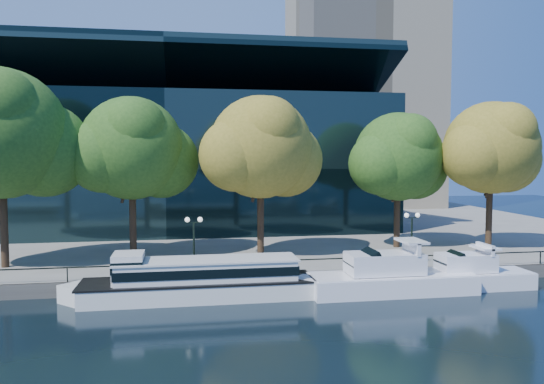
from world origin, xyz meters
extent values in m
plane|color=black|center=(0.00, 0.00, 0.00)|extent=(160.00, 160.00, 0.00)
cube|color=slate|center=(0.00, 36.50, 0.50)|extent=(90.00, 67.00, 1.00)
cube|color=#47443F|center=(0.00, 3.05, 0.50)|extent=(90.00, 0.25, 1.00)
cube|color=black|center=(0.00, 3.25, 1.95)|extent=(88.20, 0.08, 0.08)
cube|color=black|center=(0.00, 3.25, 1.45)|extent=(0.07, 0.07, 0.90)
cube|color=black|center=(-4.00, 32.00, 8.00)|extent=(50.00, 24.00, 16.00)
cube|color=black|center=(-4.00, 28.00, 17.50)|extent=(50.00, 17.14, 7.86)
cube|color=gray|center=(28.00, 55.00, 32.50)|extent=(22.00, 22.00, 65.00)
cube|color=silver|center=(-1.36, 1.31, 0.59)|extent=(14.94, 3.63, 1.17)
cube|color=black|center=(-1.36, 1.31, 1.20)|extent=(15.24, 3.70, 0.13)
cube|color=silver|center=(-8.83, 1.31, 0.59)|extent=(3.00, 3.00, 1.17)
cube|color=silver|center=(-0.83, 1.31, 1.87)|extent=(11.66, 2.98, 1.28)
cube|color=black|center=(-0.83, 1.31, 1.92)|extent=(11.80, 3.05, 0.59)
cube|color=silver|center=(-0.83, 1.31, 2.56)|extent=(11.95, 3.12, 0.11)
cube|color=silver|center=(-5.84, 1.31, 2.19)|extent=(1.92, 2.54, 1.92)
cube|color=black|center=(-5.84, 1.31, 2.40)|extent=(1.97, 2.61, 0.75)
cube|color=white|center=(11.69, 0.43, 0.65)|extent=(11.35, 3.24, 1.30)
cube|color=white|center=(6.01, 0.43, 0.65)|extent=(2.48, 2.48, 1.30)
cube|color=white|center=(11.69, 0.43, 1.32)|extent=(11.12, 3.18, 0.09)
cube|color=white|center=(11.12, 0.43, 2.11)|extent=(5.11, 2.43, 1.40)
cube|color=black|center=(9.64, 0.43, 2.22)|extent=(2.23, 2.33, 1.77)
cube|color=white|center=(13.05, 0.43, 3.13)|extent=(0.27, 2.53, 0.86)
cube|color=white|center=(13.05, 0.43, 3.57)|extent=(1.51, 2.53, 0.16)
cube|color=white|center=(17.74, 0.79, 0.58)|extent=(8.63, 2.69, 1.15)
cube|color=white|center=(13.43, 0.79, 0.58)|extent=(2.12, 2.12, 1.15)
cube|color=white|center=(17.74, 0.79, 1.17)|extent=(8.46, 2.63, 0.08)
cube|color=white|center=(17.31, 0.79, 1.87)|extent=(3.88, 2.01, 1.25)
cube|color=black|center=(16.19, 0.79, 1.97)|extent=(1.75, 1.93, 1.45)
cube|color=white|center=(18.78, 0.79, 2.78)|extent=(0.24, 2.09, 0.77)
cube|color=white|center=(18.78, 0.79, 2.88)|extent=(1.34, 2.09, 0.14)
cylinder|color=black|center=(-15.61, 8.91, 5.01)|extent=(0.56, 0.56, 8.03)
cylinder|color=black|center=(-15.11, 9.11, 8.17)|extent=(1.25, 1.91, 4.01)
sphere|color=#234A17|center=(-15.61, 8.91, 11.03)|extent=(9.74, 9.74, 9.74)
sphere|color=#234A17|center=(-12.93, 10.37, 9.82)|extent=(7.30, 7.30, 7.30)
cylinder|color=black|center=(-6.42, 11.22, 4.60)|extent=(0.56, 0.56, 7.19)
cylinder|color=black|center=(-5.92, 11.42, 7.42)|extent=(1.16, 1.74, 3.60)
cylinder|color=black|center=(-6.82, 10.92, 7.17)|extent=(1.06, 1.20, 3.22)
sphere|color=#234A17|center=(-6.42, 11.22, 9.99)|extent=(8.40, 8.40, 8.40)
sphere|color=#234A17|center=(-4.11, 12.48, 8.94)|extent=(6.30, 6.30, 6.30)
sphere|color=#234A17|center=(-8.52, 10.38, 9.36)|extent=(5.88, 5.88, 5.88)
sphere|color=#234A17|center=(-6.00, 9.54, 11.46)|extent=(5.04, 5.04, 5.04)
cylinder|color=black|center=(4.01, 9.92, 4.63)|extent=(0.56, 0.56, 7.27)
cylinder|color=black|center=(4.51, 10.12, 7.49)|extent=(1.17, 1.76, 3.64)
cylinder|color=black|center=(3.61, 9.62, 7.23)|extent=(1.07, 1.21, 3.25)
sphere|color=olive|center=(4.01, 9.92, 10.08)|extent=(8.48, 8.48, 8.48)
sphere|color=olive|center=(6.34, 11.19, 9.02)|extent=(6.36, 6.36, 6.36)
sphere|color=olive|center=(1.89, 9.07, 9.45)|extent=(5.94, 5.94, 5.94)
sphere|color=olive|center=(4.44, 8.22, 11.57)|extent=(5.09, 5.09, 5.09)
cylinder|color=black|center=(17.00, 12.28, 4.31)|extent=(0.56, 0.56, 6.63)
cylinder|color=black|center=(17.50, 12.48, 6.92)|extent=(1.09, 1.63, 3.33)
cylinder|color=black|center=(16.60, 11.98, 6.68)|extent=(1.01, 1.13, 2.97)
sphere|color=#234A17|center=(17.00, 12.28, 9.28)|extent=(8.03, 8.03, 8.03)
sphere|color=#234A17|center=(19.21, 13.49, 8.28)|extent=(6.02, 6.02, 6.02)
sphere|color=#234A17|center=(14.99, 11.48, 8.68)|extent=(5.62, 5.62, 5.62)
sphere|color=#234A17|center=(17.40, 10.68, 10.69)|extent=(4.82, 4.82, 4.82)
cylinder|color=black|center=(24.89, 10.19, 4.63)|extent=(0.56, 0.56, 7.26)
cylinder|color=black|center=(25.39, 10.39, 7.48)|extent=(1.16, 1.76, 3.64)
cylinder|color=black|center=(24.49, 9.89, 7.22)|extent=(1.07, 1.21, 3.25)
sphere|color=olive|center=(24.89, 10.19, 10.08)|extent=(8.27, 8.27, 8.27)
sphere|color=olive|center=(27.16, 11.43, 9.04)|extent=(6.20, 6.20, 6.20)
sphere|color=olive|center=(22.82, 9.36, 9.46)|extent=(5.79, 5.79, 5.79)
sphere|color=olive|center=(25.30, 8.53, 11.52)|extent=(4.96, 4.96, 4.96)
cylinder|color=black|center=(-1.60, 4.50, 2.80)|extent=(0.14, 0.14, 3.60)
cube|color=black|center=(-1.60, 4.50, 4.65)|extent=(0.90, 0.06, 0.06)
sphere|color=white|center=(-2.05, 4.50, 4.85)|extent=(0.36, 0.36, 0.36)
sphere|color=white|center=(-1.15, 4.50, 4.85)|extent=(0.36, 0.36, 0.36)
cylinder|color=black|center=(14.92, 4.50, 2.80)|extent=(0.14, 0.14, 3.60)
cube|color=black|center=(14.92, 4.50, 4.65)|extent=(0.90, 0.06, 0.06)
sphere|color=white|center=(14.47, 4.50, 4.85)|extent=(0.36, 0.36, 0.36)
sphere|color=white|center=(15.37, 4.50, 4.85)|extent=(0.36, 0.36, 0.36)
camera|label=1|loc=(-2.36, -33.35, 9.44)|focal=35.00mm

